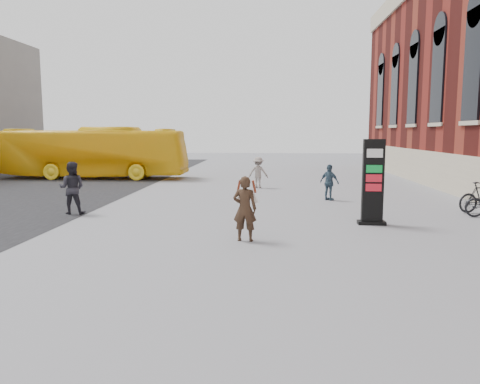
# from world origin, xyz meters

# --- Properties ---
(ground) EXTENTS (100.00, 100.00, 0.00)m
(ground) POSITION_xyz_m (0.00, 0.00, 0.00)
(ground) COLOR #9E9EA3
(info_pylon) EXTENTS (0.84, 0.44, 2.58)m
(info_pylon) POSITION_xyz_m (4.33, 2.13, 1.29)
(info_pylon) COLOR black
(info_pylon) RESTS_ON ground
(woman) EXTENTS (0.68, 0.63, 1.68)m
(woman) POSITION_xyz_m (0.61, -0.27, 0.86)
(woman) COLOR black
(woman) RESTS_ON ground
(bus) EXTENTS (11.08, 2.64, 3.08)m
(bus) POSITION_xyz_m (-9.33, 15.54, 1.54)
(bus) COLOR yellow
(bus) RESTS_ON road
(pedestrian_a) EXTENTS (0.94, 0.77, 1.78)m
(pedestrian_a) POSITION_xyz_m (-5.49, 3.35, 0.89)
(pedestrian_a) COLOR #27252C
(pedestrian_a) RESTS_ON ground
(pedestrian_b) EXTENTS (1.08, 0.73, 1.54)m
(pedestrian_b) POSITION_xyz_m (0.67, 11.27, 0.77)
(pedestrian_b) COLOR gray
(pedestrian_b) RESTS_ON ground
(pedestrian_c) EXTENTS (0.89, 0.83, 1.48)m
(pedestrian_c) POSITION_xyz_m (3.68, 7.11, 0.74)
(pedestrian_c) COLOR #3A5264
(pedestrian_c) RESTS_ON ground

